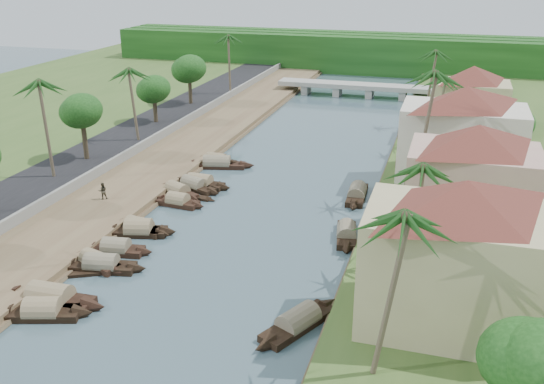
# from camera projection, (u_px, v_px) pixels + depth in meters

# --- Properties ---
(ground) EXTENTS (220.00, 220.00, 0.00)m
(ground) POSITION_uv_depth(u_px,v_px,m) (201.00, 283.00, 47.94)
(ground) COLOR #3D545C
(ground) RESTS_ON ground
(left_bank) EXTENTS (10.00, 180.00, 0.80)m
(left_bank) POSITION_uv_depth(u_px,v_px,m) (141.00, 177.00, 69.94)
(left_bank) COLOR brown
(left_bank) RESTS_ON ground
(right_bank) EXTENTS (16.00, 180.00, 1.20)m
(right_bank) POSITION_uv_depth(u_px,v_px,m) (455.00, 209.00, 60.48)
(right_bank) COLOR #365321
(right_bank) RESTS_ON ground
(road) EXTENTS (8.00, 180.00, 1.40)m
(road) POSITION_uv_depth(u_px,v_px,m) (76.00, 168.00, 72.11)
(road) COLOR black
(road) RESTS_ON ground
(retaining_wall) EXTENTS (0.40, 180.00, 1.10)m
(retaining_wall) POSITION_uv_depth(u_px,v_px,m) (108.00, 166.00, 70.72)
(retaining_wall) COLOR slate
(retaining_wall) RESTS_ON left_bank
(treeline) EXTENTS (120.00, 14.00, 8.00)m
(treeline) POSITION_uv_depth(u_px,v_px,m) (375.00, 53.00, 135.75)
(treeline) COLOR #11390F
(treeline) RESTS_ON ground
(bridge) EXTENTS (28.00, 4.00, 2.40)m
(bridge) POSITION_uv_depth(u_px,v_px,m) (354.00, 87.00, 111.58)
(bridge) COLOR gray
(bridge) RESTS_ON ground
(building_near) EXTENTS (14.85, 14.85, 10.20)m
(building_near) POSITION_uv_depth(u_px,v_px,m) (459.00, 254.00, 38.75)
(building_near) COLOR tan
(building_near) RESTS_ON right_bank
(building_mid) EXTENTS (14.11, 14.11, 9.70)m
(building_mid) POSITION_uv_depth(u_px,v_px,m) (473.00, 178.00, 52.86)
(building_mid) COLOR tan
(building_mid) RESTS_ON right_bank
(building_far) EXTENTS (15.59, 15.59, 10.20)m
(building_far) POSITION_uv_depth(u_px,v_px,m) (462.00, 132.00, 65.53)
(building_far) COLOR beige
(building_far) RESTS_ON right_bank
(building_distant) EXTENTS (12.62, 12.62, 9.20)m
(building_distant) POSITION_uv_depth(u_px,v_px,m) (470.00, 99.00, 83.29)
(building_distant) COLOR tan
(building_distant) RESTS_ON right_bank
(sampan_1) EXTENTS (7.54, 3.76, 2.20)m
(sampan_1) POSITION_uv_depth(u_px,v_px,m) (43.00, 312.00, 43.33)
(sampan_1) COLOR black
(sampan_1) RESTS_ON ground
(sampan_2) EXTENTS (9.29, 2.29, 2.41)m
(sampan_2) POSITION_uv_depth(u_px,v_px,m) (51.00, 298.00, 45.04)
(sampan_2) COLOR black
(sampan_2) RESTS_ON ground
(sampan_3) EXTENTS (7.93, 3.01, 2.11)m
(sampan_3) POSITION_uv_depth(u_px,v_px,m) (102.00, 266.00, 49.81)
(sampan_3) COLOR black
(sampan_3) RESTS_ON ground
(sampan_4) EXTENTS (6.74, 3.38, 1.93)m
(sampan_4) POSITION_uv_depth(u_px,v_px,m) (95.00, 262.00, 50.41)
(sampan_4) COLOR black
(sampan_4) RESTS_ON ground
(sampan_5) EXTENTS (7.39, 3.50, 2.29)m
(sampan_5) POSITION_uv_depth(u_px,v_px,m) (139.00, 230.00, 56.20)
(sampan_5) COLOR black
(sampan_5) RESTS_ON ground
(sampan_6) EXTENTS (6.91, 2.55, 2.05)m
(sampan_6) POSITION_uv_depth(u_px,v_px,m) (116.00, 249.00, 52.63)
(sampan_6) COLOR black
(sampan_6) RESTS_ON ground
(sampan_7) EXTENTS (7.40, 2.86, 1.97)m
(sampan_7) POSITION_uv_depth(u_px,v_px,m) (139.00, 227.00, 56.85)
(sampan_7) COLOR black
(sampan_7) RESTS_ON ground
(sampan_8) EXTENTS (6.37, 2.08, 1.98)m
(sampan_8) POSITION_uv_depth(u_px,v_px,m) (178.00, 202.00, 62.80)
(sampan_8) COLOR black
(sampan_8) RESTS_ON ground
(sampan_9) EXTENTS (7.92, 4.37, 2.03)m
(sampan_9) POSITION_uv_depth(u_px,v_px,m) (194.00, 185.00, 67.28)
(sampan_9) COLOR black
(sampan_9) RESTS_ON ground
(sampan_10) EXTENTS (7.21, 4.62, 2.04)m
(sampan_10) POSITION_uv_depth(u_px,v_px,m) (177.00, 192.00, 65.50)
(sampan_10) COLOR black
(sampan_10) RESTS_ON ground
(sampan_11) EXTENTS (7.82, 2.23, 2.22)m
(sampan_11) POSITION_uv_depth(u_px,v_px,m) (200.00, 183.00, 67.86)
(sampan_11) COLOR black
(sampan_11) RESTS_ON ground
(sampan_12) EXTENTS (9.64, 3.85, 2.25)m
(sampan_12) POSITION_uv_depth(u_px,v_px,m) (217.00, 164.00, 74.15)
(sampan_12) COLOR black
(sampan_12) RESTS_ON ground
(sampan_13) EXTENTS (7.20, 2.26, 1.98)m
(sampan_13) POSITION_uv_depth(u_px,v_px,m) (216.00, 161.00, 75.39)
(sampan_13) COLOR black
(sampan_13) RESTS_ON ground
(sampan_14) EXTENTS (5.36, 8.69, 2.16)m
(sampan_14) POSITION_uv_depth(u_px,v_px,m) (298.00, 322.00, 42.06)
(sampan_14) COLOR black
(sampan_14) RESTS_ON ground
(sampan_15) EXTENTS (2.87, 7.81, 2.07)m
(sampan_15) POSITION_uv_depth(u_px,v_px,m) (347.00, 234.00, 55.52)
(sampan_15) COLOR black
(sampan_15) RESTS_ON ground
(sampan_16) EXTENTS (2.08, 8.80, 2.14)m
(sampan_16) POSITION_uv_depth(u_px,v_px,m) (357.00, 194.00, 64.88)
(sampan_16) COLOR black
(sampan_16) RESTS_ON ground
(canoe_1) EXTENTS (5.43, 3.40, 0.91)m
(canoe_1) POSITION_uv_depth(u_px,v_px,m) (75.00, 274.00, 49.05)
(canoe_1) COLOR black
(canoe_1) RESTS_ON ground
(canoe_2) EXTENTS (5.94, 1.78, 0.86)m
(canoe_2) POSITION_uv_depth(u_px,v_px,m) (192.00, 197.00, 64.98)
(canoe_2) COLOR black
(canoe_2) RESTS_ON ground
(palm_0) EXTENTS (3.20, 3.20, 11.83)m
(palm_0) POSITION_uv_depth(u_px,v_px,m) (389.00, 217.00, 32.03)
(palm_0) COLOR brown
(palm_0) RESTS_ON ground
(palm_1) EXTENTS (3.20, 3.20, 10.03)m
(palm_1) POSITION_uv_depth(u_px,v_px,m) (423.00, 169.00, 44.74)
(palm_1) COLOR brown
(palm_1) RESTS_ON ground
(palm_2) EXTENTS (3.20, 3.20, 14.17)m
(palm_2) POSITION_uv_depth(u_px,v_px,m) (427.00, 76.00, 58.07)
(palm_2) COLOR brown
(palm_2) RESTS_ON ground
(palm_3) EXTENTS (3.20, 3.20, 10.47)m
(palm_3) POSITION_uv_depth(u_px,v_px,m) (441.00, 79.00, 75.25)
(palm_3) COLOR brown
(palm_3) RESTS_ON ground
(palm_5) EXTENTS (3.20, 3.20, 12.08)m
(palm_5) POSITION_uv_depth(u_px,v_px,m) (41.00, 84.00, 63.52)
(palm_5) COLOR brown
(palm_5) RESTS_ON ground
(palm_6) EXTENTS (3.20, 3.20, 10.83)m
(palm_6) POSITION_uv_depth(u_px,v_px,m) (132.00, 71.00, 77.29)
(palm_6) COLOR brown
(palm_6) RESTS_ON ground
(palm_7) EXTENTS (3.20, 3.20, 11.69)m
(palm_7) POSITION_uv_depth(u_px,v_px,m) (431.00, 53.00, 87.89)
(palm_7) COLOR brown
(palm_7) RESTS_ON ground
(palm_8) EXTENTS (3.20, 3.20, 11.51)m
(palm_8) POSITION_uv_depth(u_px,v_px,m) (229.00, 37.00, 104.61)
(palm_8) COLOR brown
(palm_8) RESTS_ON ground
(tree_3) EXTENTS (4.73, 4.73, 7.79)m
(tree_3) POSITION_uv_depth(u_px,v_px,m) (82.00, 112.00, 71.08)
(tree_3) COLOR #473A29
(tree_3) RESTS_ON ground
(tree_4) EXTENTS (4.60, 4.60, 6.71)m
(tree_4) POSITION_uv_depth(u_px,v_px,m) (154.00, 90.00, 87.71)
(tree_4) COLOR #473A29
(tree_4) RESTS_ON ground
(tree_5) EXTENTS (5.22, 5.22, 7.82)m
(tree_5) POSITION_uv_depth(u_px,v_px,m) (189.00, 69.00, 98.67)
(tree_5) COLOR #473A29
(tree_5) RESTS_ON ground
(tree_6) EXTENTS (4.51, 4.51, 7.44)m
(tree_6) POSITION_uv_depth(u_px,v_px,m) (510.00, 126.00, 67.01)
(tree_6) COLOR #473A29
(tree_6) RESTS_ON ground
(tree_7) EXTENTS (4.95, 4.95, 6.35)m
(tree_7) POSITION_uv_depth(u_px,v_px,m) (539.00, 362.00, 29.87)
(tree_7) COLOR #473A29
(tree_7) RESTS_ON ground
(person_far) EXTENTS (1.09, 1.04, 1.78)m
(person_far) POSITION_uv_depth(u_px,v_px,m) (103.00, 191.00, 62.17)
(person_far) COLOR #3A3628
(person_far) RESTS_ON left_bank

